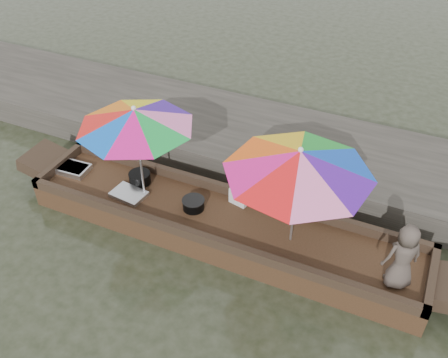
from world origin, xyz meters
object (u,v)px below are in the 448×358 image
at_px(cooking_pot, 140,178).
at_px(vendor, 403,256).
at_px(supply_bag, 241,195).
at_px(umbrella_bow, 139,153).
at_px(charcoal_grill, 193,204).
at_px(umbrella_stern, 295,197).
at_px(tray_scallop, 129,194).
at_px(tray_crayfish, 73,169).
at_px(boat_hull, 221,226).

xyz_separation_m(cooking_pot, vendor, (4.04, -0.40, 0.39)).
distance_m(supply_bag, umbrella_bow, 1.62).
bearing_deg(charcoal_grill, umbrella_stern, -0.66).
height_order(tray_scallop, supply_bag, supply_bag).
bearing_deg(vendor, umbrella_bow, -34.73).
relative_size(charcoal_grill, supply_bag, 1.14).
xyz_separation_m(cooking_pot, supply_bag, (1.63, 0.23, 0.04)).
relative_size(tray_crayfish, supply_bag, 1.86).
relative_size(tray_scallop, charcoal_grill, 1.63).
distance_m(cooking_pot, charcoal_grill, 1.08).
bearing_deg(cooking_pot, supply_bag, 8.08).
bearing_deg(vendor, tray_crayfish, -34.18).
height_order(tray_crayfish, umbrella_stern, umbrella_stern).
distance_m(cooking_pot, vendor, 4.08).
xyz_separation_m(supply_bag, vendor, (2.40, -0.63, 0.35)).
bearing_deg(boat_hull, cooking_pot, 171.84).
bearing_deg(vendor, tray_scallop, -32.67).
height_order(umbrella_bow, umbrella_stern, same).
bearing_deg(tray_scallop, boat_hull, 5.14).
bearing_deg(umbrella_bow, boat_hull, 0.00).
relative_size(tray_crayfish, vendor, 0.54).
bearing_deg(supply_bag, charcoal_grill, -143.09).
bearing_deg(umbrella_bow, tray_crayfish, 179.37).
bearing_deg(supply_bag, tray_crayfish, -171.13).
bearing_deg(umbrella_stern, boat_hull, 180.00).
distance_m(boat_hull, umbrella_stern, 1.42).
distance_m(tray_scallop, supply_bag, 1.72).
bearing_deg(umbrella_bow, cooking_pot, 134.52).
height_order(boat_hull, tray_crayfish, tray_crayfish).
height_order(cooking_pot, vendor, vendor).
distance_m(charcoal_grill, umbrella_bow, 1.10).
xyz_separation_m(boat_hull, umbrella_stern, (1.06, 0.00, 0.95)).
relative_size(cooking_pot, vendor, 0.35).
height_order(charcoal_grill, umbrella_stern, umbrella_stern).
bearing_deg(umbrella_stern, charcoal_grill, 179.34).
distance_m(charcoal_grill, vendor, 3.01).
relative_size(charcoal_grill, umbrella_stern, 0.17).
xyz_separation_m(boat_hull, tray_scallop, (-1.50, -0.14, 0.21)).
distance_m(charcoal_grill, umbrella_stern, 1.68).
relative_size(tray_crayfish, umbrella_stern, 0.27).
bearing_deg(cooking_pot, tray_crayfish, -170.03).
bearing_deg(umbrella_bow, umbrella_stern, 0.00).
bearing_deg(cooking_pot, vendor, -5.65).
xyz_separation_m(boat_hull, cooking_pot, (-1.52, 0.22, 0.26)).
bearing_deg(boat_hull, tray_scallop, -174.86).
distance_m(boat_hull, vendor, 2.61).
height_order(tray_crayfish, umbrella_bow, umbrella_bow).
xyz_separation_m(boat_hull, umbrella_bow, (-1.31, 0.00, 0.95)).
distance_m(cooking_pot, umbrella_stern, 2.68).
distance_m(boat_hull, umbrella_bow, 1.61).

